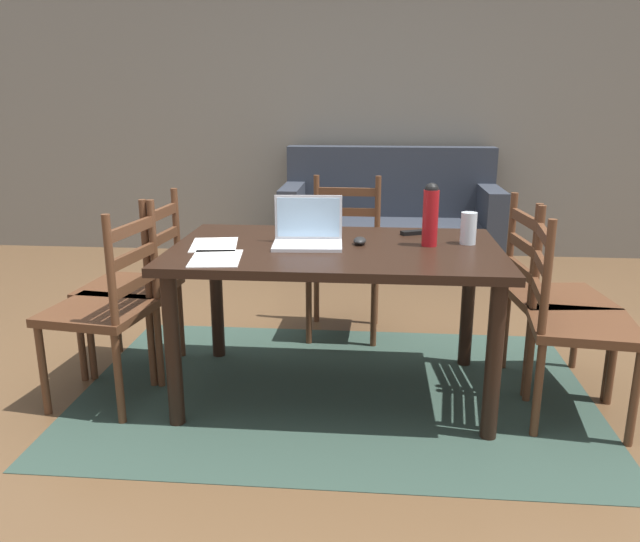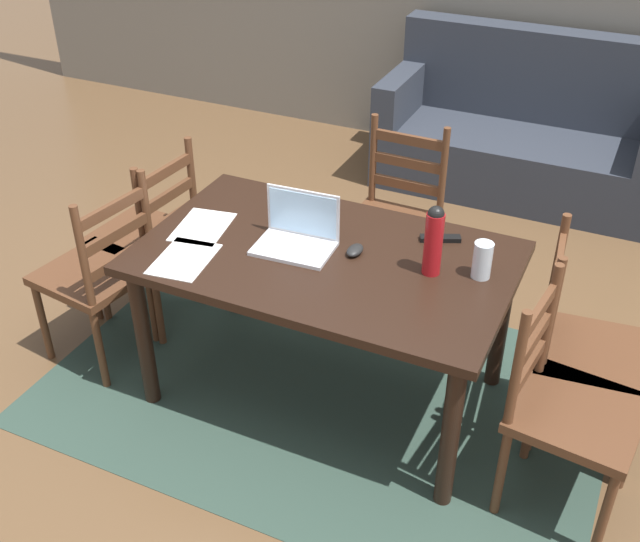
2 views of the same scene
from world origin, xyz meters
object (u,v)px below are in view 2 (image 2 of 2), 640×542
dining_table (325,273)px  couch (521,135)px  chair_far_head (393,222)px  chair_right_far (584,350)px  chair_left_near (99,274)px  drinking_glass (482,260)px  laptop (298,233)px  water_bottle (434,239)px  computer_mouse (355,250)px  chair_right_near (567,407)px  chair_left_far (148,236)px  tv_remote (440,238)px

dining_table → couch: (0.31, 2.47, -0.29)m
chair_far_head → chair_right_far: size_ratio=1.00×
chair_left_near → drinking_glass: 1.73m
chair_far_head → laptop: size_ratio=2.86×
water_bottle → drinking_glass: size_ratio=1.95×
chair_right_far → laptop: bearing=-172.2°
chair_far_head → computer_mouse: chair_far_head is taller
chair_left_near → chair_far_head: same height
chair_right_near → computer_mouse: chair_right_near is taller
laptop → computer_mouse: (0.24, 0.03, -0.04)m
chair_right_far → chair_right_near: bearing=-90.0°
couch → chair_right_near: bearing=-74.3°
chair_right_far → drinking_glass: (-0.43, -0.08, 0.35)m
chair_left_far → tv_remote: 1.48m
tv_remote → chair_left_far: bearing=70.8°
computer_mouse → chair_left_near: bearing=-166.4°
chair_right_far → computer_mouse: chair_right_far is taller
chair_left_near → couch: couch is taller
chair_right_near → chair_far_head: 1.46m
chair_right_near → computer_mouse: 1.02m
chair_right_far → drinking_glass: chair_right_far is taller
chair_left_far → water_bottle: bearing=-5.1°
chair_far_head → tv_remote: bearing=-53.6°
water_bottle → drinking_glass: 0.21m
water_bottle → laptop: bearing=-176.8°
chair_left_far → chair_far_head: same height
laptop → chair_far_head: bearing=80.6°
couch → laptop: 2.53m
chair_right_far → computer_mouse: 1.00m
laptop → water_bottle: water_bottle is taller
chair_right_near → computer_mouse: (-0.94, 0.23, 0.29)m
chair_right_near → chair_far_head: bearing=136.0°
chair_left_near → water_bottle: (1.49, 0.24, 0.43)m
chair_left_near → computer_mouse: (1.16, 0.24, 0.29)m
chair_left_far → chair_left_near: bearing=-90.0°
chair_right_far → computer_mouse: bearing=-172.2°
chair_far_head → tv_remote: (0.39, -0.53, 0.29)m
chair_left_far → laptop: laptop is taller
dining_table → chair_right_far: size_ratio=1.61×
chair_right_near → tv_remote: bearing=143.8°
chair_right_near → chair_left_near: 2.10m
couch → laptop: bearing=-100.2°
chair_left_far → laptop: (0.92, -0.16, 0.34)m
chair_right_near → chair_left_far: bearing=170.2°
chair_far_head → chair_right_far: same height
dining_table → chair_left_far: bearing=170.2°
dining_table → laptop: size_ratio=4.59×
chair_right_near → laptop: laptop is taller
chair_right_near → chair_far_head: (-1.05, 1.02, 0.00)m
chair_right_near → chair_left_far: size_ratio=1.00×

